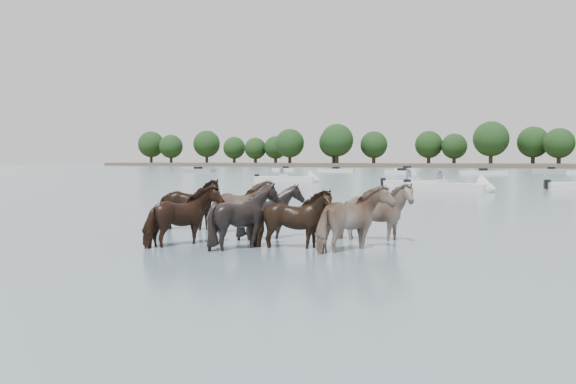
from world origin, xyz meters
The scene contains 7 objects.
ground centered at (0.00, 0.00, 0.00)m, with size 400.00×400.00×0.00m, color slate.
shoreline centered at (-70.00, 150.00, 0.50)m, with size 160.00×30.00×1.00m, color #4C4233.
pony_herd centered at (-0.19, -0.60, 0.58)m, with size 7.30×4.44×1.60m.
motorboat_a centered at (-5.47, 28.23, 0.23)m, with size 4.91×3.22×1.92m.
motorboat_b centered at (-2.23, 24.53, 0.22)m, with size 6.09×2.64×1.92m.
motorboat_f centered at (-18.37, 32.92, 0.22)m, with size 5.94×2.81×1.92m.
treeline centered at (-70.93, 150.53, 6.72)m, with size 149.68×21.52×12.09m.
Camera 1 is at (7.33, -12.54, 1.88)m, focal length 38.09 mm.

